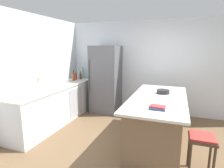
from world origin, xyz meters
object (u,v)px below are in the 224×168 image
at_px(whiskey_bottle, 73,77).
at_px(cookbook_stack, 158,107).
at_px(flower_vase, 39,87).
at_px(paper_towel_roll, 58,81).
at_px(syrup_bottle, 81,76).
at_px(soda_bottle, 79,75).
at_px(kitchen_island, 157,120).
at_px(mixing_bowl, 163,92).
at_px(bar_stool, 202,143).
at_px(gin_bottle, 83,74).
at_px(hot_sauce_bottle, 76,77).
at_px(sink_faucet, 48,82).
at_px(refrigerator, 106,79).
at_px(vinegar_bottle, 74,76).

xyz_separation_m(whiskey_bottle, cookbook_stack, (2.57, -1.77, -0.07)).
height_order(flower_vase, paper_towel_roll, paper_towel_roll).
bearing_deg(syrup_bottle, soda_bottle, 141.21).
distance_m(kitchen_island, mixing_bowl, 0.60).
bearing_deg(bar_stool, cookbook_stack, 177.97).
xyz_separation_m(gin_bottle, soda_bottle, (-0.11, -0.08, -0.02)).
height_order(soda_bottle, cookbook_stack, soda_bottle).
xyz_separation_m(bar_stool, cookbook_stack, (-0.64, 0.02, 0.45)).
relative_size(paper_towel_roll, hot_sauce_bottle, 1.31).
bearing_deg(gin_bottle, soda_bottle, -143.49).
distance_m(syrup_bottle, mixing_bowl, 2.70).
relative_size(sink_faucet, gin_bottle, 0.89).
bearing_deg(refrigerator, cookbook_stack, -51.14).
height_order(bar_stool, whiskey_bottle, whiskey_bottle).
bearing_deg(soda_bottle, bar_stool, -33.81).
height_order(bar_stool, hot_sauce_bottle, hot_sauce_bottle).
distance_m(soda_bottle, hot_sauce_bottle, 0.20).
xyz_separation_m(refrigerator, flower_vase, (-0.88, -1.72, 0.05)).
height_order(vinegar_bottle, mixing_bowl, vinegar_bottle).
xyz_separation_m(bar_stool, flower_vase, (-3.20, 0.39, 0.50)).
relative_size(bar_stool, syrup_bottle, 2.67).
distance_m(gin_bottle, syrup_bottle, 0.18).
height_order(kitchen_island, gin_bottle, gin_bottle).
distance_m(bar_stool, syrup_bottle, 3.81).
height_order(paper_towel_roll, whiskey_bottle, paper_towel_roll).
bearing_deg(vinegar_bottle, soda_bottle, 92.39).
xyz_separation_m(kitchen_island, syrup_bottle, (-2.44, 1.36, 0.53)).
distance_m(refrigerator, soda_bottle, 0.94).
bearing_deg(sink_faucet, hot_sauce_bottle, 90.76).
bearing_deg(mixing_bowl, vinegar_bottle, 162.17).
height_order(paper_towel_roll, gin_bottle, gin_bottle).
xyz_separation_m(paper_towel_roll, syrup_bottle, (0.03, 1.05, -0.04)).
distance_m(syrup_bottle, vinegar_bottle, 0.23).
xyz_separation_m(soda_bottle, syrup_bottle, (0.12, -0.10, -0.03)).
xyz_separation_m(gin_bottle, cookbook_stack, (2.51, -2.24, -0.09)).
height_order(vinegar_bottle, whiskey_bottle, vinegar_bottle).
xyz_separation_m(paper_towel_roll, whiskey_bottle, (-0.03, 0.75, -0.02)).
relative_size(gin_bottle, hot_sauce_bottle, 1.42).
height_order(whiskey_bottle, mixing_bowl, whiskey_bottle).
distance_m(vinegar_bottle, mixing_bowl, 2.74).
distance_m(flower_vase, vinegar_bottle, 1.50).
relative_size(sink_faucet, hot_sauce_bottle, 1.26).
relative_size(refrigerator, whiskey_bottle, 6.56).
height_order(gin_bottle, syrup_bottle, gin_bottle).
relative_size(kitchen_island, whiskey_bottle, 7.64).
relative_size(hot_sauce_bottle, cookbook_stack, 0.99).
bearing_deg(mixing_bowl, flower_vase, -165.55).
relative_size(sink_faucet, syrup_bottle, 1.29).
relative_size(bar_stool, flower_vase, 2.07).
bearing_deg(paper_towel_roll, mixing_bowl, 0.26).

